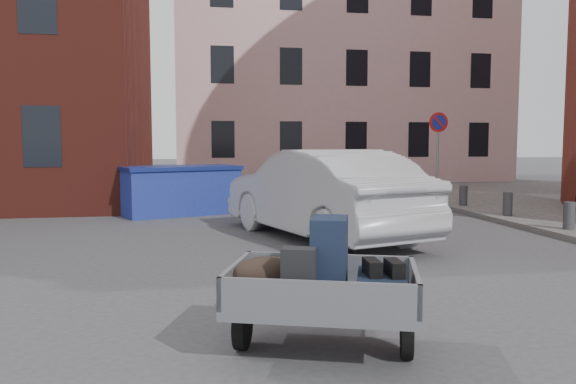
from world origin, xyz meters
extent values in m
plane|color=#38383A|center=(0.00, 0.00, 0.00)|extent=(120.00, 120.00, 0.00)
cube|color=#D2A2A1|center=(6.00, 22.00, 7.00)|extent=(16.00, 8.00, 14.00)
cylinder|color=gray|center=(6.00, 9.50, 1.42)|extent=(0.07, 0.07, 2.60)
cylinder|color=red|center=(6.00, 9.48, 2.47)|extent=(0.60, 0.03, 0.60)
cylinder|color=navy|center=(6.00, 9.46, 2.47)|extent=(0.44, 0.03, 0.44)
cylinder|color=#3A3A3D|center=(6.00, 3.40, 0.40)|extent=(0.22, 0.22, 0.55)
cylinder|color=#3A3A3D|center=(6.00, 5.60, 0.40)|extent=(0.22, 0.22, 0.55)
cylinder|color=#3A3A3D|center=(6.00, 7.80, 0.40)|extent=(0.22, 0.22, 0.55)
cube|color=red|center=(2.50, 15.00, 0.50)|extent=(1.30, 0.18, 1.00)
cube|color=red|center=(4.20, 15.00, 0.50)|extent=(1.30, 0.18, 1.00)
cube|color=red|center=(5.90, 15.00, 0.50)|extent=(1.30, 0.18, 1.00)
cylinder|color=black|center=(-1.02, -1.68, 0.22)|extent=(0.24, 0.45, 0.44)
cylinder|color=black|center=(0.34, -2.15, 0.22)|extent=(0.24, 0.45, 0.44)
cube|color=slate|center=(-0.34, -1.91, 0.46)|extent=(1.87, 1.56, 0.08)
cube|color=slate|center=(-1.08, -1.66, 0.64)|extent=(0.39, 1.05, 0.28)
cube|color=slate|center=(0.40, -2.17, 0.64)|extent=(0.39, 1.05, 0.28)
cube|color=slate|center=(-0.17, -1.41, 0.64)|extent=(1.53, 0.55, 0.28)
cube|color=slate|center=(-0.51, -2.42, 0.64)|extent=(1.53, 0.55, 0.28)
cube|color=slate|center=(-0.05, -1.06, 0.40)|extent=(0.30, 0.69, 0.06)
cube|color=#182339|center=(-0.27, -1.88, 0.85)|extent=(0.43, 0.52, 0.70)
cube|color=black|center=(0.10, -2.17, 0.62)|extent=(0.57, 0.70, 0.25)
ellipsoid|color=#2D211B|center=(-0.83, -1.80, 0.68)|extent=(0.68, 0.53, 0.36)
cube|color=black|center=(-0.59, -2.09, 0.74)|extent=(0.32, 0.26, 0.48)
ellipsoid|color=#155CA4|center=(-0.27, -1.57, 0.62)|extent=(0.44, 0.40, 0.24)
cube|color=black|center=(0.01, -2.19, 0.81)|extent=(0.13, 0.28, 0.13)
cube|color=black|center=(0.18, -2.25, 0.81)|extent=(0.13, 0.28, 0.13)
cube|color=navy|center=(-1.73, 8.21, 0.58)|extent=(3.21, 2.38, 1.15)
cube|color=navy|center=(-1.73, 8.21, 1.20)|extent=(3.33, 2.50, 0.10)
imported|color=#ADAFB5|center=(1.02, 3.94, 0.86)|extent=(3.33, 5.53, 1.72)
camera|label=1|loc=(-1.47, -6.57, 1.84)|focal=35.00mm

